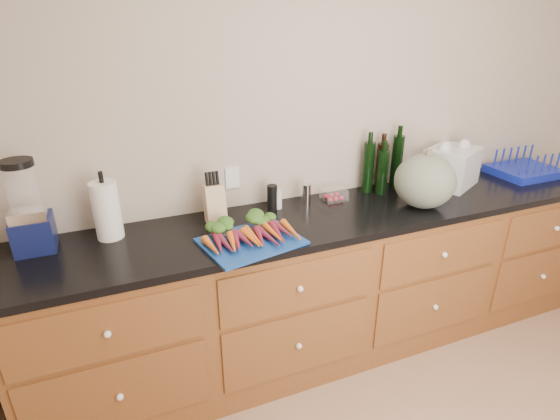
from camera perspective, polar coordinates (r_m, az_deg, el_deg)
name	(u,v)px	position (r m, az deg, el deg)	size (l,w,h in m)	color
wall_back	(325,135)	(2.68, 5.95, 9.66)	(4.10, 0.05, 2.60)	#BAAB9A
cabinets	(344,283)	(2.76, 8.40, -9.38)	(3.60, 0.64, 0.90)	brown
countertop	(349,213)	(2.54, 8.98, -0.44)	(3.64, 0.62, 0.04)	black
cutting_board	(251,241)	(2.15, -3.78, -4.10)	(0.46, 0.35, 0.01)	#143F94
carrots	(249,233)	(2.16, -4.09, -3.01)	(0.44, 0.30, 0.06)	orange
squash	(425,181)	(2.63, 18.38, 3.60)	(0.35, 0.35, 0.31)	#586353
blender_appliance	(28,212)	(2.31, -30.01, -0.25)	(0.18, 0.18, 0.44)	#0E1544
paper_towel	(107,210)	(2.30, -21.69, -0.06)	(0.13, 0.13, 0.29)	white
knife_block	(215,204)	(2.35, -8.55, 0.78)	(0.10, 0.10, 0.21)	tan
grinder_salt	(278,200)	(2.50, -0.28, 1.36)	(0.05, 0.05, 0.11)	silver
grinder_pepper	(272,197)	(2.49, -1.03, 1.65)	(0.06, 0.06, 0.15)	black
canister_chrome	(306,194)	(2.57, 3.47, 2.10)	(0.05, 0.05, 0.12)	silver
tomato_box	(334,195)	(2.65, 7.04, 1.98)	(0.14, 0.11, 0.07)	white
bottles	(382,167)	(2.82, 13.23, 5.52)	(0.28, 0.14, 0.34)	black
grocery_bag	(451,167)	(3.06, 21.48, 5.28)	(0.33, 0.27, 0.24)	white
dish_rack	(524,169)	(3.51, 29.28, 4.70)	(0.43, 0.34, 0.17)	#1221A1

